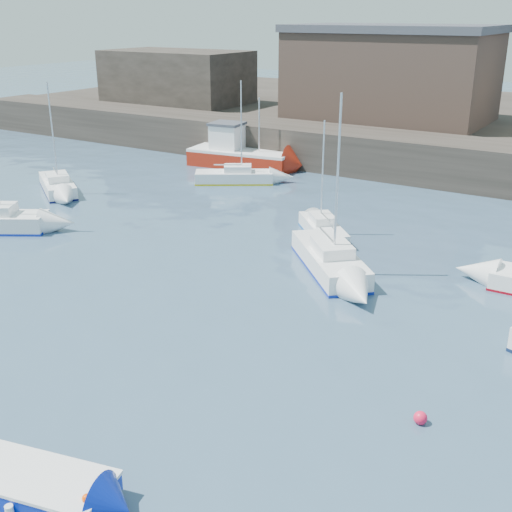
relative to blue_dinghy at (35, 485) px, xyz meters
The scene contains 13 objects.
water 3.06m from the blue_dinghy, 138.66° to the left, with size 220.00×220.00×0.00m, color #2D4760.
quay_wall 37.09m from the blue_dinghy, 93.52° to the left, with size 90.00×5.00×3.00m, color #28231E.
land_strip 55.06m from the blue_dinghy, 92.37° to the left, with size 90.00×32.00×2.80m, color #28231E.
warehouse 46.17m from the blue_dinghy, 100.42° to the left, with size 16.40×10.40×7.60m.
bldg_west 53.63m from the blue_dinghy, 124.53° to the left, with size 14.00×8.00×5.00m.
blue_dinghy is the anchor object (origin of this frame).
fishing_boat 37.11m from the blue_dinghy, 115.60° to the left, with size 8.45×4.08×5.38m.
sailboat_b 17.64m from the blue_dinghy, 91.51° to the left, with size 5.86×6.05×8.21m.
sailboat_e 30.25m from the blue_dinghy, 137.02° to the left, with size 5.68×4.69×7.27m.
sailboat_f 21.90m from the blue_dinghy, 97.45° to the left, with size 4.32×4.53×6.17m.
sailboat_h 31.87m from the blue_dinghy, 114.79° to the left, with size 5.56×4.42×7.05m.
buoy_mid 10.80m from the blue_dinghy, 48.91° to the left, with size 0.41×0.41×0.41m, color #FF1943.
buoy_far 21.97m from the blue_dinghy, 98.35° to the left, with size 0.37×0.37×0.37m, color #FF1943.
Camera 1 is at (13.67, -9.95, 11.37)m, focal length 45.00 mm.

